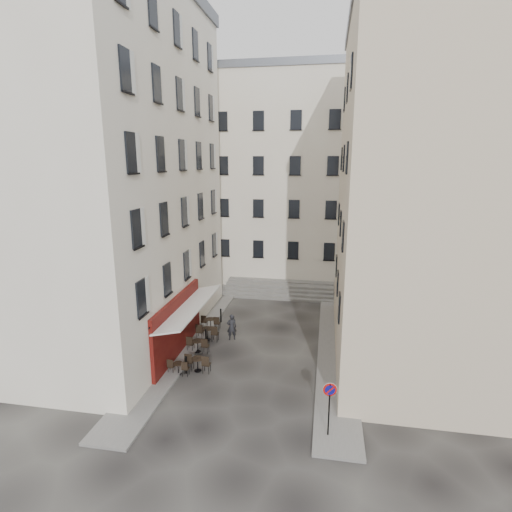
% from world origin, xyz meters
% --- Properties ---
extents(ground, '(90.00, 90.00, 0.00)m').
position_xyz_m(ground, '(0.00, 0.00, 0.00)').
color(ground, black).
rests_on(ground, ground).
extents(sidewalk_left, '(2.00, 22.00, 0.12)m').
position_xyz_m(sidewalk_left, '(-4.50, 4.00, 0.06)').
color(sidewalk_left, slate).
rests_on(sidewalk_left, ground).
extents(sidewalk_right, '(2.00, 18.00, 0.12)m').
position_xyz_m(sidewalk_right, '(4.50, 3.00, 0.06)').
color(sidewalk_right, slate).
rests_on(sidewalk_right, ground).
extents(building_left, '(12.20, 16.20, 20.60)m').
position_xyz_m(building_left, '(-10.50, 3.00, 10.31)').
color(building_left, beige).
rests_on(building_left, ground).
extents(building_right, '(12.20, 14.20, 18.60)m').
position_xyz_m(building_right, '(10.50, 3.50, 9.31)').
color(building_right, '#C9B695').
rests_on(building_right, ground).
extents(building_back, '(18.20, 10.20, 18.60)m').
position_xyz_m(building_back, '(-1.00, 19.00, 9.31)').
color(building_back, beige).
rests_on(building_back, ground).
extents(cafe_storefront, '(1.74, 7.30, 3.50)m').
position_xyz_m(cafe_storefront, '(-4.32, 1.00, 1.88)').
color(cafe_storefront, '#4A0C0A').
rests_on(cafe_storefront, ground).
extents(stone_steps, '(9.00, 3.15, 0.80)m').
position_xyz_m(stone_steps, '(0.00, 12.57, 0.40)').
color(stone_steps, '#605D5B').
rests_on(stone_steps, ground).
extents(bollard_near, '(0.12, 0.12, 0.98)m').
position_xyz_m(bollard_near, '(-3.25, -1.00, 0.53)').
color(bollard_near, black).
rests_on(bollard_near, ground).
extents(bollard_mid, '(0.12, 0.12, 0.98)m').
position_xyz_m(bollard_mid, '(-3.25, 2.50, 0.53)').
color(bollard_mid, black).
rests_on(bollard_mid, ground).
extents(bollard_far, '(0.12, 0.12, 0.98)m').
position_xyz_m(bollard_far, '(-3.25, 6.00, 0.53)').
color(bollard_far, black).
rests_on(bollard_far, ground).
extents(no_parking_sign, '(0.55, 0.14, 2.42)m').
position_xyz_m(no_parking_sign, '(4.09, -4.75, 1.72)').
color(no_parking_sign, black).
rests_on(no_parking_sign, ground).
extents(bistro_table_a, '(1.16, 0.54, 0.82)m').
position_xyz_m(bistro_table_a, '(-3.60, -1.18, 0.42)').
color(bistro_table_a, black).
rests_on(bistro_table_a, ground).
extents(bistro_table_b, '(1.38, 0.65, 0.97)m').
position_xyz_m(bistro_table_b, '(-2.70, -0.70, 0.50)').
color(bistro_table_b, black).
rests_on(bistro_table_b, ground).
extents(bistro_table_c, '(1.32, 0.62, 0.93)m').
position_xyz_m(bistro_table_c, '(-3.38, 1.38, 0.48)').
color(bistro_table_c, black).
rests_on(bistro_table_c, ground).
extents(bistro_table_d, '(1.43, 0.67, 1.00)m').
position_xyz_m(bistro_table_d, '(-3.31, 3.03, 0.51)').
color(bistro_table_d, black).
rests_on(bistro_table_d, ground).
extents(bistro_table_e, '(1.28, 0.60, 0.90)m').
position_xyz_m(bistro_table_e, '(-3.60, 4.74, 0.46)').
color(bistro_table_e, black).
rests_on(bistro_table_e, ground).
extents(pedestrian, '(0.72, 0.60, 1.68)m').
position_xyz_m(pedestrian, '(-1.85, 3.41, 0.84)').
color(pedestrian, black).
rests_on(pedestrian, ground).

